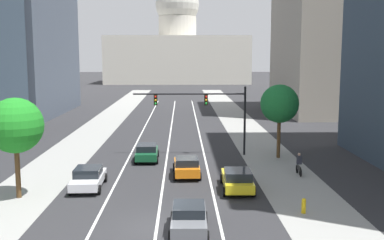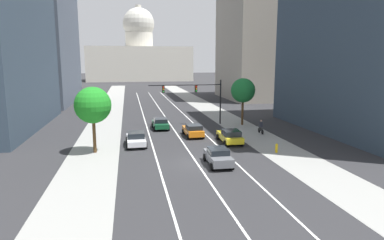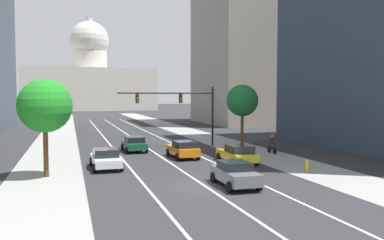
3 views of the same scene
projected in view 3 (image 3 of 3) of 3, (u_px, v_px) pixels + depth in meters
The scene contains 18 objects.
ground_plane at pixel (121, 130), 62.47m from camera, with size 400.00×400.00×0.00m, color #2B2B2D.
sidewalk_left at pixel (58, 135), 55.00m from camera, with size 4.84×130.00×0.01m, color gray.
sidewalk_right at pixel (187, 132), 60.39m from camera, with size 4.84×130.00×0.01m, color gray.
lane_stripe_left at pixel (108, 142), 47.15m from camera, with size 0.16×90.00×0.01m, color white.
lane_stripe_center at pixel (137, 141), 48.14m from camera, with size 0.16×90.00×0.01m, color white.
lane_stripe_right at pixel (165, 140), 49.14m from camera, with size 0.16×90.00×0.01m, color white.
office_tower_far_right at pixel (258, 32), 78.69m from camera, with size 21.64×22.18×35.43m.
capitol_building at pixel (90, 81), 151.49m from camera, with size 46.97×22.93×34.30m.
car_green at pixel (134, 144), 38.89m from camera, with size 2.14×4.22×1.46m.
car_white at pixel (106, 158), 29.84m from camera, with size 2.20×4.58×1.47m.
car_orange at pixel (183, 149), 34.79m from camera, with size 2.15×4.32×1.51m.
car_gray at pixel (235, 173), 23.90m from camera, with size 2.06×4.17×1.48m.
car_yellow at pixel (237, 154), 32.10m from camera, with size 2.21×4.76×1.51m.
traffic_signal_mast at pixel (182, 104), 42.32m from camera, with size 10.29×0.39×6.33m.
fire_hydrant at pixel (307, 165), 28.55m from camera, with size 0.26×0.35×0.91m.
cyclist at pixel (272, 145), 37.42m from camera, with size 0.36×1.70×1.72m.
street_tree_mid_left at pixel (45, 106), 26.41m from camera, with size 3.54×3.54×6.50m.
street_tree_near_right at pixel (242, 101), 42.91m from camera, with size 3.41×3.41×6.60m.
Camera 3 is at (-7.65, -22.75, 5.38)m, focal length 37.68 mm.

